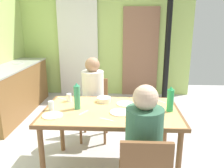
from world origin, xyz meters
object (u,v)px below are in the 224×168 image
Objects in this scene: person_near_diner at (144,137)px; water_bottle_green_far at (77,97)px; serving_bowl_center at (104,100)px; kitchen_counter at (13,90)px; water_bottle_green_near at (170,100)px; person_far_diner at (93,89)px; chair_far_diner at (94,105)px; dining_table at (111,116)px.

person_near_diner is 2.58× the size of water_bottle_green_far.
kitchen_counter is at bearing 143.17° from serving_bowl_center.
person_near_diner reaches higher than water_bottle_green_near.
person_far_diner is 2.77× the size of water_bottle_green_near.
kitchen_counter is 3.18m from person_near_diner.
person_near_diner reaches higher than chair_far_diner.
chair_far_diner is at bearing 112.16° from person_near_diner.
dining_table is 0.73m from person_near_diner.
water_bottle_green_near is at bearing -19.43° from serving_bowl_center.
chair_far_diner is (-0.29, 0.79, -0.18)m from dining_table.
water_bottle_green_far is at bearing -138.72° from serving_bowl_center.
chair_far_diner is at bearing 138.90° from water_bottle_green_near.
water_bottle_green_near is 1.63× the size of serving_bowl_center.
serving_bowl_center is (-0.40, 0.90, -0.01)m from person_near_diner.
kitchen_counter is at bearing 140.04° from dining_table.
chair_far_diner reaches higher than dining_table.
water_bottle_green_far is (-0.38, 0.01, 0.21)m from dining_table.
water_bottle_green_near is at bearing -1.12° from dining_table.
serving_bowl_center is at bearing 109.16° from chair_far_diner.
dining_table is 0.43m from water_bottle_green_far.
kitchen_counter is 2.26m from water_bottle_green_far.
chair_far_diner is 1.13× the size of person_near_diner.
water_bottle_green_near reaches higher than serving_bowl_center.
kitchen_counter is at bearing 133.91° from water_bottle_green_far.
person_far_diner is at bearing 114.85° from serving_bowl_center.
water_bottle_green_far reaches higher than kitchen_counter.
person_far_diner reaches higher than chair_far_diner.
water_bottle_green_near is 1.01m from water_bottle_green_far.
chair_far_diner is at bearing 83.89° from water_bottle_green_far.
water_bottle_green_near is at bearing 138.90° from chair_far_diner.
person_near_diner is (0.59, -1.45, 0.28)m from chair_far_diner.
kitchen_counter is at bearing -26.57° from chair_far_diner.
dining_table is 5.37× the size of water_bottle_green_near.
person_far_diner is 4.53× the size of serving_bowl_center.
person_far_diner is 2.58× the size of water_bottle_green_far.
water_bottle_green_far is at bearing 82.62° from person_far_diner.
kitchen_counter is 6.93× the size of water_bottle_green_far.
serving_bowl_center is (-0.10, 0.25, 0.10)m from dining_table.
person_near_diner is (2.21, -2.26, 0.33)m from kitchen_counter.
kitchen_counter is 2.38× the size of chair_far_diner.
water_bottle_green_near is at bearing 62.68° from person_near_diner.
chair_far_diner is 5.12× the size of serving_bowl_center.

